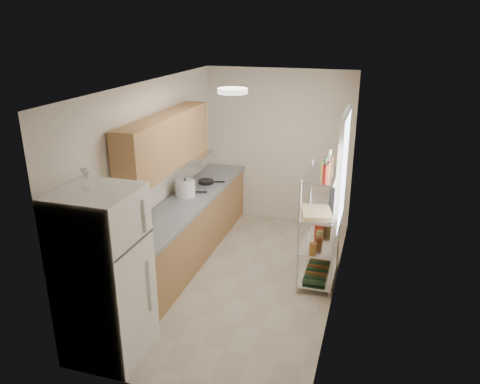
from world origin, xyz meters
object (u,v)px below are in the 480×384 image
at_px(frying_pan_large, 189,192).
at_px(cutting_board, 316,212).
at_px(refrigerator, 104,276).
at_px(rice_cooker, 185,188).
at_px(espresso_machine, 336,194).

distance_m(frying_pan_large, cutting_board, 2.01).
bearing_deg(refrigerator, frying_pan_large, 92.99).
distance_m(refrigerator, rice_cooker, 2.37).
bearing_deg(cutting_board, frying_pan_large, 166.68).
bearing_deg(frying_pan_large, cutting_board, -29.17).
relative_size(cutting_board, espresso_machine, 1.58).
height_order(refrigerator, rice_cooker, refrigerator).
bearing_deg(espresso_machine, rice_cooker, 174.64).
height_order(cutting_board, espresso_machine, espresso_machine).
relative_size(rice_cooker, espresso_machine, 0.98).
xyz_separation_m(rice_cooker, cutting_board, (1.96, -0.36, 0.01)).
xyz_separation_m(refrigerator, frying_pan_large, (-0.13, 2.47, 0.01)).
bearing_deg(cutting_board, espresso_machine, 61.59).
relative_size(refrigerator, rice_cooker, 6.27).
distance_m(rice_cooker, frying_pan_large, 0.14).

